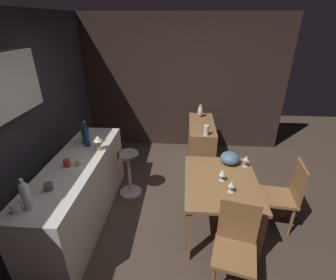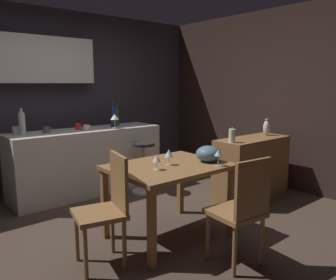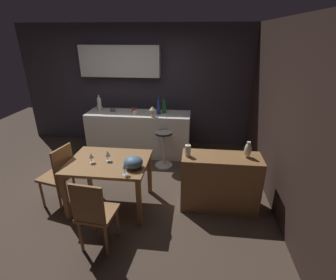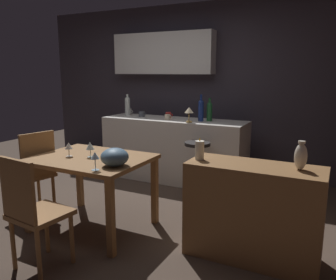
{
  "view_description": "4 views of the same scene",
  "coord_description": "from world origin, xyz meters",
  "px_view_note": "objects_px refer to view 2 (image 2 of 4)",
  "views": [
    {
      "loc": [
        -2.3,
        0.04,
        2.46
      ],
      "look_at": [
        0.93,
        0.27,
        0.87
      ],
      "focal_mm": 26.18,
      "sensor_mm": 36.0,
      "label": 1
    },
    {
      "loc": [
        -1.93,
        -2.86,
        1.53
      ],
      "look_at": [
        0.69,
        0.24,
        0.84
      ],
      "focal_mm": 35.85,
      "sensor_mm": 36.0,
      "label": 2
    },
    {
      "loc": [
        1.32,
        -3.43,
        2.38
      ],
      "look_at": [
        0.92,
        0.11,
        0.87
      ],
      "focal_mm": 26.84,
      "sensor_mm": 36.0,
      "label": 3
    },
    {
      "loc": [
        2.3,
        -2.98,
        1.57
      ],
      "look_at": [
        0.72,
        0.12,
        0.87
      ],
      "focal_mm": 36.41,
      "sensor_mm": 36.0,
      "label": 4
    }
  ],
  "objects_px": {
    "wine_glass_right": "(169,154)",
    "wine_bottle_green": "(117,116)",
    "pillar_candle_tall": "(232,136)",
    "chair_near_window": "(107,206)",
    "fruit_bowl": "(208,154)",
    "counter_lamp": "(115,118)",
    "wine_glass_center": "(157,159)",
    "wine_bottle_cobalt": "(113,116)",
    "chair_by_doorway": "(242,208)",
    "vase_ceramic_ivory": "(267,128)",
    "cup_white": "(17,130)",
    "dining_table": "(169,174)",
    "bar_stool": "(143,166)",
    "wine_glass_left": "(218,153)",
    "cup_slate": "(46,130)",
    "cup_cream": "(86,128)",
    "cup_red": "(78,126)",
    "wine_bottle_clear": "(22,122)",
    "sideboard_cabinet": "(251,168)"
  },
  "relations": [
    {
      "from": "wine_glass_center",
      "to": "pillar_candle_tall",
      "type": "xyz_separation_m",
      "value": [
        1.31,
        0.19,
        0.06
      ]
    },
    {
      "from": "wine_bottle_clear",
      "to": "cup_red",
      "type": "height_order",
      "value": "wine_bottle_clear"
    },
    {
      "from": "bar_stool",
      "to": "vase_ceramic_ivory",
      "type": "distance_m",
      "value": 1.79
    },
    {
      "from": "sideboard_cabinet",
      "to": "wine_glass_left",
      "type": "xyz_separation_m",
      "value": [
        -1.24,
        -0.5,
        0.45
      ]
    },
    {
      "from": "sideboard_cabinet",
      "to": "chair_near_window",
      "type": "bearing_deg",
      "value": -174.57
    },
    {
      "from": "bar_stool",
      "to": "wine_glass_center",
      "type": "relative_size",
      "value": 5.03
    },
    {
      "from": "dining_table",
      "to": "wine_bottle_cobalt",
      "type": "height_order",
      "value": "wine_bottle_cobalt"
    },
    {
      "from": "wine_bottle_clear",
      "to": "counter_lamp",
      "type": "distance_m",
      "value": 1.19
    },
    {
      "from": "chair_near_window",
      "to": "wine_bottle_cobalt",
      "type": "height_order",
      "value": "wine_bottle_cobalt"
    },
    {
      "from": "wine_glass_left",
      "to": "wine_bottle_clear",
      "type": "bearing_deg",
      "value": 117.2
    },
    {
      "from": "chair_by_doorway",
      "to": "wine_glass_left",
      "type": "relative_size",
      "value": 5.83
    },
    {
      "from": "wine_glass_center",
      "to": "wine_bottle_clear",
      "type": "relative_size",
      "value": 0.43
    },
    {
      "from": "wine_glass_left",
      "to": "cup_slate",
      "type": "xyz_separation_m",
      "value": [
        -0.85,
        2.16,
        0.08
      ]
    },
    {
      "from": "wine_bottle_green",
      "to": "wine_bottle_cobalt",
      "type": "distance_m",
      "value": 0.12
    },
    {
      "from": "fruit_bowl",
      "to": "pillar_candle_tall",
      "type": "distance_m",
      "value": 0.76
    },
    {
      "from": "wine_bottle_cobalt",
      "to": "cup_white",
      "type": "bearing_deg",
      "value": 172.45
    },
    {
      "from": "chair_near_window",
      "to": "vase_ceramic_ivory",
      "type": "distance_m",
      "value": 2.69
    },
    {
      "from": "wine_glass_left",
      "to": "cup_cream",
      "type": "height_order",
      "value": "cup_cream"
    },
    {
      "from": "bar_stool",
      "to": "pillar_candle_tall",
      "type": "xyz_separation_m",
      "value": [
        0.49,
        -1.16,
        0.52
      ]
    },
    {
      "from": "wine_bottle_green",
      "to": "counter_lamp",
      "type": "bearing_deg",
      "value": -126.08
    },
    {
      "from": "wine_glass_right",
      "to": "cup_slate",
      "type": "distance_m",
      "value": 1.89
    },
    {
      "from": "wine_bottle_green",
      "to": "cup_red",
      "type": "height_order",
      "value": "wine_bottle_green"
    },
    {
      "from": "fruit_bowl",
      "to": "counter_lamp",
      "type": "relative_size",
      "value": 1.22
    },
    {
      "from": "cup_slate",
      "to": "chair_near_window",
      "type": "bearing_deg",
      "value": -96.57
    },
    {
      "from": "chair_by_doorway",
      "to": "vase_ceramic_ivory",
      "type": "relative_size",
      "value": 4.14
    },
    {
      "from": "cup_white",
      "to": "dining_table",
      "type": "bearing_deg",
      "value": -66.67
    },
    {
      "from": "fruit_bowl",
      "to": "cup_slate",
      "type": "relative_size",
      "value": 2.05
    },
    {
      "from": "chair_by_doorway",
      "to": "counter_lamp",
      "type": "distance_m",
      "value": 2.48
    },
    {
      "from": "pillar_candle_tall",
      "to": "chair_near_window",
      "type": "bearing_deg",
      "value": -174.33
    },
    {
      "from": "cup_slate",
      "to": "wine_bottle_cobalt",
      "type": "bearing_deg",
      "value": -2.45
    },
    {
      "from": "chair_by_doorway",
      "to": "counter_lamp",
      "type": "bearing_deg",
      "value": 83.63
    },
    {
      "from": "bar_stool",
      "to": "cup_slate",
      "type": "xyz_separation_m",
      "value": [
        -1.13,
        0.55,
        0.56
      ]
    },
    {
      "from": "wine_glass_right",
      "to": "fruit_bowl",
      "type": "relative_size",
      "value": 0.62
    },
    {
      "from": "wine_glass_center",
      "to": "wine_glass_left",
      "type": "bearing_deg",
      "value": -26.13
    },
    {
      "from": "dining_table",
      "to": "cup_cream",
      "type": "height_order",
      "value": "cup_cream"
    },
    {
      "from": "chair_near_window",
      "to": "pillar_candle_tall",
      "type": "distance_m",
      "value": 1.88
    },
    {
      "from": "sideboard_cabinet",
      "to": "cup_cream",
      "type": "distance_m",
      "value": 2.28
    },
    {
      "from": "fruit_bowl",
      "to": "vase_ceramic_ivory",
      "type": "xyz_separation_m",
      "value": [
        1.52,
        0.33,
        0.11
      ]
    },
    {
      "from": "wine_glass_left",
      "to": "wine_glass_right",
      "type": "distance_m",
      "value": 0.48
    },
    {
      "from": "dining_table",
      "to": "sideboard_cabinet",
      "type": "distance_m",
      "value": 1.6
    },
    {
      "from": "wine_glass_right",
      "to": "wine_bottle_green",
      "type": "bearing_deg",
      "value": 73.35
    },
    {
      "from": "dining_table",
      "to": "cup_cream",
      "type": "relative_size",
      "value": 9.51
    },
    {
      "from": "cup_white",
      "to": "pillar_candle_tall",
      "type": "bearing_deg",
      "value": -43.3
    },
    {
      "from": "chair_by_doorway",
      "to": "bar_stool",
      "type": "distance_m",
      "value": 2.16
    },
    {
      "from": "wine_glass_center",
      "to": "vase_ceramic_ivory",
      "type": "relative_size",
      "value": 0.62
    },
    {
      "from": "wine_bottle_green",
      "to": "cup_slate",
      "type": "relative_size",
      "value": 2.57
    },
    {
      "from": "wine_bottle_cobalt",
      "to": "pillar_candle_tall",
      "type": "bearing_deg",
      "value": -68.7
    },
    {
      "from": "wine_glass_right",
      "to": "cup_red",
      "type": "bearing_deg",
      "value": 92.18
    },
    {
      "from": "chair_by_doorway",
      "to": "wine_bottle_green",
      "type": "bearing_deg",
      "value": 80.22
    },
    {
      "from": "wine_glass_left",
      "to": "pillar_candle_tall",
      "type": "distance_m",
      "value": 0.9
    }
  ]
}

